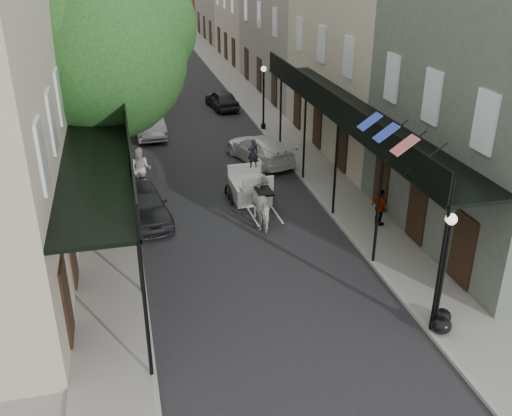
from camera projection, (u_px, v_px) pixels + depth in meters
ground at (279, 312)px, 17.48m from camera, size 140.00×140.00×0.00m
road at (191, 126)px, 35.06m from camera, size 8.00×90.00×0.01m
sidewalk_left at (107, 131)px, 33.97m from camera, size 2.20×90.00×0.12m
sidewalk_right at (269, 119)px, 36.11m from camera, size 2.20×90.00×0.12m
building_row_left at (45, 21)px, 39.79m from camera, size 5.00×80.00×10.50m
building_row_right at (282, 14)px, 43.46m from camera, size 5.00×80.00×10.50m
gallery_left at (103, 130)px, 20.87m from camera, size 2.20×18.05×4.88m
gallery_right at (348, 113)px, 22.91m from camera, size 2.20×18.05×4.88m
tree_near at (112, 47)px, 22.77m from camera, size 7.31×6.80×9.63m
tree_far at (109, 20)px, 35.35m from camera, size 6.45×6.00×8.61m
lamppost_right_near at (443, 272)px, 15.72m from camera, size 0.32×0.32×3.71m
lamppost_left at (129, 188)px, 21.01m from camera, size 0.32×0.32×3.71m
lamppost_right_far at (264, 97)px, 33.31m from camera, size 0.32×0.32×3.71m
horse at (265, 203)px, 22.61m from camera, size 1.03×2.15×1.80m
carriage at (247, 172)px, 24.94m from camera, size 1.92×2.69×3.00m
pedestrian_walking at (141, 169)px, 25.61m from camera, size 1.18×1.05×2.02m
pedestrian_sidewalk_left at (117, 105)px, 36.19m from camera, size 1.11×0.92×1.50m
pedestrian_sidewalk_right at (380, 208)px, 22.28m from camera, size 0.66×0.95×1.50m
car_left_near at (143, 203)px, 22.94m from camera, size 2.37×4.55×1.48m
car_left_mid at (148, 122)px, 33.16m from camera, size 1.82×4.69×1.52m
car_left_far at (125, 85)px, 41.60m from camera, size 3.67×5.86×1.51m
car_right_near at (259, 149)px, 29.11m from camera, size 3.18×5.07×1.37m
car_right_far at (222, 99)px, 38.37m from camera, size 1.98×3.96×1.30m
trash_bags at (442, 322)px, 16.47m from camera, size 0.85×1.00×0.50m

